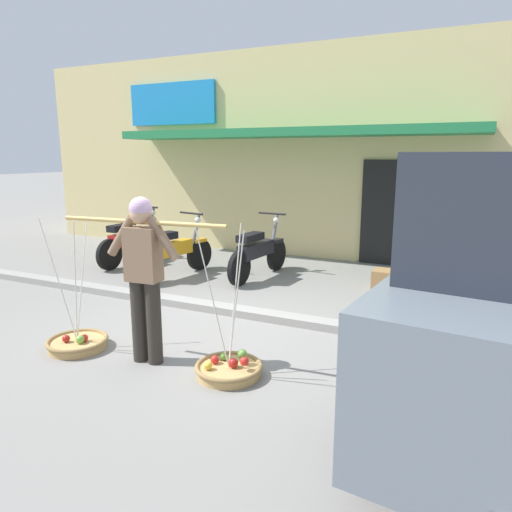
{
  "coord_description": "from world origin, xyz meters",
  "views": [
    {
      "loc": [
        2.73,
        -4.55,
        2.08
      ],
      "look_at": [
        0.31,
        0.6,
        0.85
      ],
      "focal_mm": 32.74,
      "sensor_mm": 36.0,
      "label": 1
    }
  ],
  "objects_px": {
    "fruit_vendor": "(144,269)",
    "wooden_crate": "(387,280)",
    "motorcycle_nearest_shop": "(132,241)",
    "motorcycle_second_in_row": "(173,252)",
    "fruit_basket_right_side": "(78,342)",
    "motorcycle_third_in_row": "(258,252)",
    "fruit_basket_left_side": "(229,368)"
  },
  "relations": [
    {
      "from": "fruit_vendor",
      "to": "wooden_crate",
      "type": "xyz_separation_m",
      "value": [
        1.77,
        3.7,
        -0.82
      ]
    },
    {
      "from": "motorcycle_nearest_shop",
      "to": "motorcycle_second_in_row",
      "type": "relative_size",
      "value": 1.01
    },
    {
      "from": "motorcycle_nearest_shop",
      "to": "wooden_crate",
      "type": "distance_m",
      "value": 4.84
    },
    {
      "from": "fruit_basket_right_side",
      "to": "motorcycle_third_in_row",
      "type": "distance_m",
      "value": 3.65
    },
    {
      "from": "motorcycle_second_in_row",
      "to": "wooden_crate",
      "type": "relative_size",
      "value": 4.09
    },
    {
      "from": "motorcycle_second_in_row",
      "to": "fruit_basket_left_side",
      "type": "bearing_deg",
      "value": -47.31
    },
    {
      "from": "fruit_vendor",
      "to": "motorcycle_nearest_shop",
      "type": "distance_m",
      "value": 4.64
    },
    {
      "from": "fruit_vendor",
      "to": "motorcycle_second_in_row",
      "type": "distance_m",
      "value": 3.46
    },
    {
      "from": "fruit_vendor",
      "to": "motorcycle_nearest_shop",
      "type": "xyz_separation_m",
      "value": [
        -3.06,
        3.44,
        -0.53
      ]
    },
    {
      "from": "fruit_basket_right_side",
      "to": "wooden_crate",
      "type": "height_order",
      "value": "fruit_basket_right_side"
    },
    {
      "from": "wooden_crate",
      "to": "fruit_basket_left_side",
      "type": "bearing_deg",
      "value": -103.41
    },
    {
      "from": "fruit_basket_left_side",
      "to": "motorcycle_third_in_row",
      "type": "xyz_separation_m",
      "value": [
        -1.29,
        3.44,
        0.38
      ]
    },
    {
      "from": "motorcycle_nearest_shop",
      "to": "motorcycle_third_in_row",
      "type": "bearing_deg",
      "value": 1.62
    },
    {
      "from": "motorcycle_second_in_row",
      "to": "motorcycle_third_in_row",
      "type": "bearing_deg",
      "value": 23.03
    },
    {
      "from": "motorcycle_second_in_row",
      "to": "wooden_crate",
      "type": "distance_m",
      "value": 3.6
    },
    {
      "from": "motorcycle_second_in_row",
      "to": "fruit_vendor",
      "type": "bearing_deg",
      "value": -59.38
    },
    {
      "from": "fruit_basket_left_side",
      "to": "fruit_basket_right_side",
      "type": "bearing_deg",
      "value": -175.37
    },
    {
      "from": "motorcycle_nearest_shop",
      "to": "wooden_crate",
      "type": "bearing_deg",
      "value": 3.02
    },
    {
      "from": "motorcycle_second_in_row",
      "to": "wooden_crate",
      "type": "bearing_deg",
      "value": 12.14
    },
    {
      "from": "fruit_basket_left_side",
      "to": "motorcycle_third_in_row",
      "type": "bearing_deg",
      "value": 110.57
    },
    {
      "from": "fruit_basket_left_side",
      "to": "motorcycle_third_in_row",
      "type": "relative_size",
      "value": 0.8
    },
    {
      "from": "fruit_vendor",
      "to": "fruit_basket_left_side",
      "type": "height_order",
      "value": "fruit_vendor"
    },
    {
      "from": "motorcycle_nearest_shop",
      "to": "wooden_crate",
      "type": "xyz_separation_m",
      "value": [
        4.83,
        0.26,
        -0.29
      ]
    },
    {
      "from": "motorcycle_nearest_shop",
      "to": "motorcycle_second_in_row",
      "type": "height_order",
      "value": "same"
    },
    {
      "from": "wooden_crate",
      "to": "fruit_basket_right_side",
      "type": "bearing_deg",
      "value": -125.32
    },
    {
      "from": "motorcycle_nearest_shop",
      "to": "fruit_basket_left_side",
      "type": "bearing_deg",
      "value": -40.36
    },
    {
      "from": "motorcycle_nearest_shop",
      "to": "fruit_vendor",
      "type": "bearing_deg",
      "value": -48.37
    },
    {
      "from": "motorcycle_third_in_row",
      "to": "fruit_vendor",
      "type": "bearing_deg",
      "value": -83.71
    },
    {
      "from": "fruit_basket_left_side",
      "to": "fruit_vendor",
      "type": "bearing_deg",
      "value": -175.38
    },
    {
      "from": "fruit_vendor",
      "to": "fruit_basket_right_side",
      "type": "height_order",
      "value": "fruit_vendor"
    },
    {
      "from": "fruit_vendor",
      "to": "motorcycle_third_in_row",
      "type": "distance_m",
      "value": 3.58
    },
    {
      "from": "fruit_basket_right_side",
      "to": "motorcycle_third_in_row",
      "type": "bearing_deg",
      "value": 81.83
    }
  ]
}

